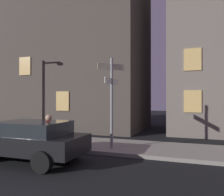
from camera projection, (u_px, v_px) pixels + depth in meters
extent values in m
cube|color=gray|center=(103.00, 145.00, 10.14)|extent=(40.00, 2.83, 0.14)
cylinder|color=gray|center=(112.00, 103.00, 9.23)|extent=(0.12, 0.12, 3.64)
cube|color=beige|center=(112.00, 67.00, 9.24)|extent=(0.88, 0.88, 0.24)
cube|color=white|center=(112.00, 81.00, 9.24)|extent=(0.03, 1.49, 0.24)
cube|color=black|center=(23.00, 142.00, 7.87)|extent=(4.41, 1.87, 0.57)
cube|color=#23282D|center=(32.00, 128.00, 7.75)|extent=(2.30, 1.69, 0.44)
cylinder|color=black|center=(9.00, 144.00, 9.20)|extent=(0.64, 0.23, 0.64)
cylinder|color=black|center=(42.00, 162.00, 6.55)|extent=(0.64, 0.23, 0.64)
cylinder|color=black|center=(73.00, 149.00, 8.25)|extent=(0.64, 0.23, 0.64)
torus|color=black|center=(66.00, 153.00, 7.42)|extent=(0.72, 0.07, 0.72)
torus|color=black|center=(38.00, 151.00, 7.79)|extent=(0.72, 0.07, 0.72)
cylinder|color=red|center=(51.00, 144.00, 7.61)|extent=(1.00, 0.05, 0.04)
cylinder|color=maroon|center=(49.00, 130.00, 7.64)|extent=(0.45, 0.32, 0.61)
sphere|color=tan|center=(49.00, 118.00, 7.64)|extent=(0.22, 0.22, 0.22)
cylinder|color=black|center=(52.00, 145.00, 7.71)|extent=(0.34, 0.12, 0.55)
cylinder|color=black|center=(48.00, 146.00, 7.54)|extent=(0.34, 0.12, 0.55)
cube|color=#4C443D|center=(69.00, 47.00, 17.68)|extent=(11.59, 6.26, 12.27)
cube|color=#F2C672|center=(63.00, 101.00, 14.19)|extent=(0.90, 0.06, 1.20)
cube|color=#F2C672|center=(25.00, 66.00, 15.20)|extent=(0.90, 0.06, 1.20)
cube|color=#F2C672|center=(193.00, 101.00, 12.33)|extent=(0.90, 0.06, 1.20)
cube|color=#F2C672|center=(193.00, 59.00, 12.35)|extent=(0.90, 0.06, 1.20)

